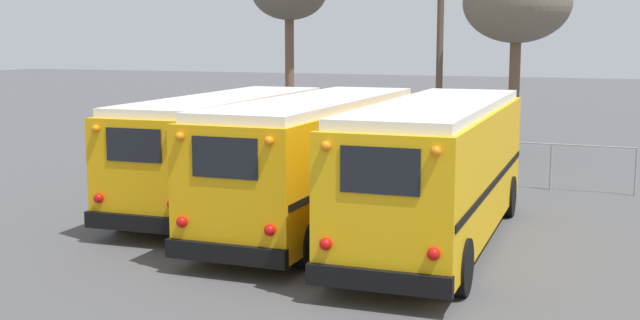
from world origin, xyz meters
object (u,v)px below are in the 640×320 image
utility_pole (440,47)px  bare_tree_0 (517,4)px  school_bus_0 (227,146)px  school_bus_1 (316,157)px  school_bus_2 (438,167)px

utility_pole → bare_tree_0: utility_pole is taller
school_bus_0 → school_bus_1: (3.14, -1.26, 0.05)m
utility_pole → bare_tree_0: size_ratio=1.08×
school_bus_1 → utility_pole: (-0.33, 13.58, 2.51)m
school_bus_1 → school_bus_0: bearing=158.2°
school_bus_0 → school_bus_1: size_ratio=0.98×
school_bus_2 → utility_pole: bearing=103.7°
school_bus_1 → bare_tree_0: size_ratio=1.30×
school_bus_1 → school_bus_2: (3.14, -0.63, 0.04)m
school_bus_1 → utility_pole: 13.82m
school_bus_0 → bare_tree_0: (5.65, 12.94, 4.21)m
school_bus_0 → school_bus_1: bearing=-21.8°
bare_tree_0 → school_bus_1: bearing=-100.0°
school_bus_1 → school_bus_2: size_ratio=1.00×
school_bus_2 → bare_tree_0: 15.40m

